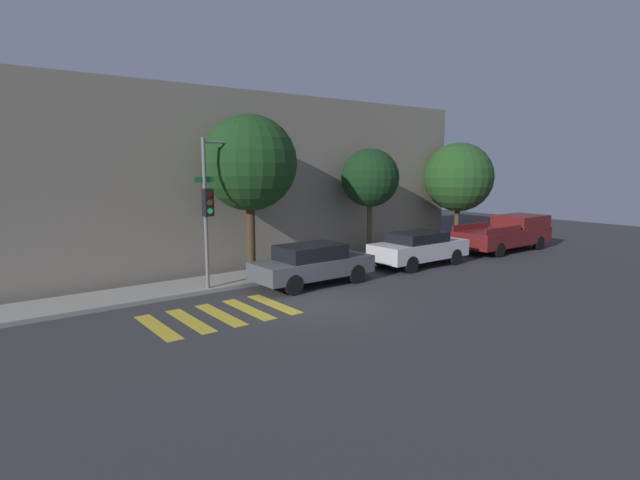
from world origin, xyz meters
name	(u,v)px	position (x,y,z in m)	size (l,w,h in m)	color
ground_plane	(316,304)	(0.00, 0.00, 0.00)	(60.00, 60.00, 0.00)	#333335
sidewalk	(248,278)	(0.00, 4.25, 0.07)	(26.00, 2.10, 0.14)	gray
building_row	(196,181)	(0.00, 8.70, 3.59)	(26.00, 6.00, 7.19)	gray
crosswalk	(220,315)	(-2.87, 0.80, 0.00)	(4.09, 2.60, 0.00)	gold
traffic_light_pole	(216,191)	(-1.63, 3.37, 3.40)	(2.08, 0.56, 5.16)	slate
sedan_near_corner	(312,264)	(1.40, 2.10, 0.78)	(4.46, 1.77, 1.47)	#4C5156
sedan_middle	(419,248)	(7.07, 2.10, 0.78)	(4.51, 1.83, 1.45)	silver
pickup_truck	(507,233)	(13.70, 2.10, 0.88)	(5.68, 2.11, 1.70)	maroon
tree_near_corner	(250,163)	(0.17, 4.28, 4.33)	(3.51, 3.51, 6.10)	#42301E
tree_midblock	(370,178)	(6.22, 4.28, 3.69)	(2.57, 2.57, 5.00)	brown
tree_far_end	(459,177)	(12.50, 4.28, 3.64)	(3.54, 3.54, 5.42)	#4C3823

